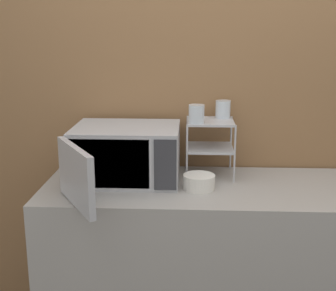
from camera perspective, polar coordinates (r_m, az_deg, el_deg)
wall_back at (r=2.67m, az=6.47°, el=5.80°), size 8.00×0.06×2.60m
counter at (r=2.59m, az=6.45°, el=-14.40°), size 1.84×0.66×0.90m
microwave at (r=2.44m, az=-5.31°, el=-1.03°), size 0.57×0.80×0.29m
dish_rack at (r=2.51m, az=5.16°, el=1.19°), size 0.26×0.25×0.30m
glass_front_left at (r=2.41m, az=3.49°, el=3.86°), size 0.08×0.08×0.10m
glass_back_right at (r=2.57m, az=6.72°, el=4.42°), size 0.08×0.08×0.10m
bowl at (r=2.34m, az=3.80°, el=-4.47°), size 0.16×0.16×0.07m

